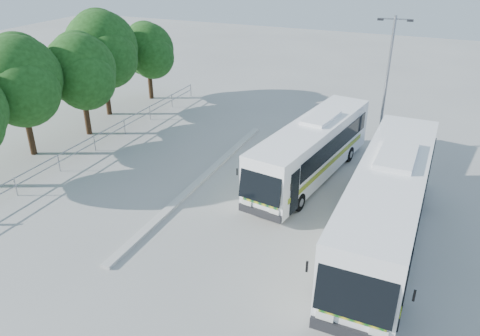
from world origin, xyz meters
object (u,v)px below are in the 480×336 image
at_px(tree_far_d, 102,48).
at_px(lamppost, 387,78).
at_px(coach_adjacent, 387,203).
at_px(tree_far_b, 19,79).
at_px(coach_main, 312,149).
at_px(tree_far_c, 81,70).
at_px(tree_far_e, 148,50).

xyz_separation_m(tree_far_d, lamppost, (18.90, 1.62, -0.51)).
relative_size(coach_adjacent, lamppost, 1.63).
relative_size(tree_far_b, coach_main, 0.63).
relative_size(tree_far_c, coach_adjacent, 0.51).
xyz_separation_m(tree_far_b, coach_adjacent, (20.29, -1.15, -2.65)).
bearing_deg(lamppost, coach_main, -122.59).
height_order(tree_far_b, tree_far_c, tree_far_b).
relative_size(tree_far_c, tree_far_d, 0.88).
relative_size(coach_main, coach_adjacent, 0.87).
xyz_separation_m(tree_far_d, coach_adjacent, (20.59, -8.75, -2.89)).
relative_size(tree_far_c, lamppost, 0.83).
height_order(tree_far_e, coach_main, tree_far_e).
xyz_separation_m(tree_far_c, lamppost, (17.71, 5.32, 0.05)).
xyz_separation_m(coach_main, lamppost, (2.73, 5.66, 2.65)).
height_order(tree_far_b, coach_main, tree_far_b).
bearing_deg(coach_adjacent, tree_far_b, 178.02).
bearing_deg(tree_far_d, tree_far_c, -72.17).
height_order(coach_adjacent, lamppost, lamppost).
bearing_deg(tree_far_c, tree_far_d, 107.83).
distance_m(tree_far_c, coach_main, 15.21).
bearing_deg(lamppost, tree_far_d, 178.01).
distance_m(tree_far_b, tree_far_e, 12.13).
distance_m(tree_far_d, coach_main, 16.97).
bearing_deg(coach_main, tree_far_c, -172.04).
height_order(tree_far_c, lamppost, lamppost).
xyz_separation_m(tree_far_c, tree_far_d, (-1.19, 3.70, 0.56)).
distance_m(tree_far_d, tree_far_e, 4.65).
xyz_separation_m(tree_far_b, tree_far_e, (0.39, 12.10, -0.68)).
height_order(coach_main, coach_adjacent, coach_adjacent).
relative_size(tree_far_e, coach_adjacent, 0.47).
relative_size(tree_far_b, tree_far_e, 1.17).
xyz_separation_m(tree_far_e, coach_adjacent, (19.91, -13.25, -1.97)).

